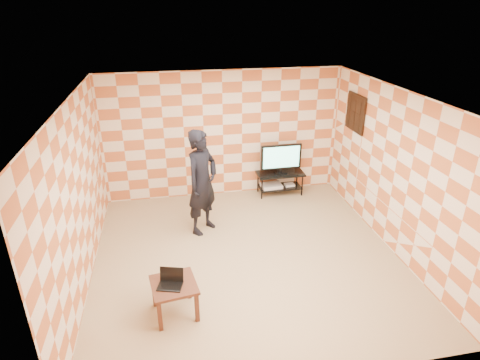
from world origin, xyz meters
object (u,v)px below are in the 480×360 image
(tv, at_px, (281,158))
(person, at_px, (202,182))
(side_table, at_px, (174,289))
(tv_stand, at_px, (280,178))

(tv, relative_size, person, 0.46)
(side_table, bearing_deg, tv, 53.81)
(tv, distance_m, side_table, 4.16)
(side_table, distance_m, person, 2.29)
(tv_stand, height_order, side_table, same)
(tv_stand, height_order, person, person)
(tv_stand, distance_m, person, 2.27)
(person, bearing_deg, tv_stand, -11.63)
(tv_stand, distance_m, tv, 0.49)
(side_table, bearing_deg, tv_stand, 53.84)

